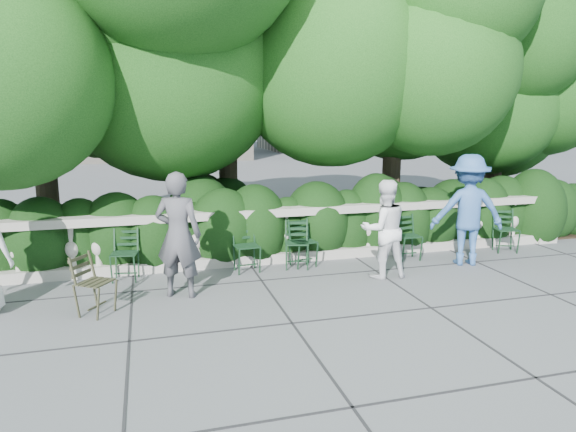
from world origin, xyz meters
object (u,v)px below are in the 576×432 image
object	(u,v)px
chair_b	(249,274)
person_older_blue	(468,210)
chair_c	(307,268)
chair_f	(507,254)
chair_a	(124,283)
chair_d	(297,270)
chair_weathered	(107,315)
person_woman_grey	(178,235)
person_casual_man	(384,229)
chair_e	(411,262)

from	to	relation	value
chair_b	person_older_blue	size ratio (longest dim) A/B	0.43
chair_c	chair_f	bearing A→B (deg)	-12.03
chair_a	chair_f	world-z (taller)	same
chair_d	chair_weathered	xyz separation A→B (m)	(-3.02, -1.26, 0.00)
chair_weathered	person_woman_grey	bearing A→B (deg)	-28.98
chair_d	chair_f	distance (m)	4.23
chair_d	person_woman_grey	bearing A→B (deg)	-145.48
chair_a	person_casual_man	xyz separation A→B (m)	(4.10, -0.79, 0.81)
chair_a	chair_d	distance (m)	2.84
person_older_blue	chair_weathered	bearing A→B (deg)	25.08
chair_b	person_woman_grey	world-z (taller)	person_woman_grey
chair_f	person_woman_grey	distance (m)	6.35
chair_f	person_casual_man	size ratio (longest dim) A/B	0.52
chair_a	person_casual_man	size ratio (longest dim) A/B	0.52
chair_weathered	person_casual_man	world-z (taller)	person_casual_man
chair_weathered	person_woman_grey	size ratio (longest dim) A/B	0.46
chair_b	person_woman_grey	xyz separation A→B (m)	(-1.18, -0.76, 0.92)
person_casual_man	person_older_blue	xyz separation A→B (m)	(1.76, 0.31, 0.17)
chair_c	person_woman_grey	size ratio (longest dim) A/B	0.46
chair_b	person_woman_grey	size ratio (longest dim) A/B	0.46
chair_c	person_casual_man	distance (m)	1.54
person_woman_grey	chair_c	bearing A→B (deg)	-137.58
chair_b	chair_weathered	distance (m)	2.54
chair_a	chair_e	xyz separation A→B (m)	(5.00, -0.12, 0.00)
chair_weathered	chair_a	bearing A→B (deg)	26.35
chair_e	person_casual_man	distance (m)	1.38
person_older_blue	chair_c	bearing A→B (deg)	7.41
chair_weathered	person_older_blue	size ratio (longest dim) A/B	0.43
person_woman_grey	chair_weathered	bearing A→B (deg)	49.09
chair_d	chair_c	bearing A→B (deg)	34.43
chair_d	person_woman_grey	xyz separation A→B (m)	(-2.01, -0.75, 0.92)
chair_a	chair_c	distance (m)	3.04
chair_a	chair_e	bearing A→B (deg)	8.07
person_woman_grey	chair_a	bearing A→B (deg)	-23.00
chair_weathered	person_casual_man	xyz separation A→B (m)	(4.28, 0.56, 0.81)
chair_c	person_woman_grey	bearing A→B (deg)	-170.05
person_woman_grey	person_casual_man	size ratio (longest dim) A/B	1.15
chair_d	chair_a	bearing A→B (deg)	-167.52
chair_b	chair_weathered	bearing A→B (deg)	-154.56
chair_c	chair_d	distance (m)	0.22
person_older_blue	chair_b	bearing A→B (deg)	10.79
chair_b	person_casual_man	bearing A→B (deg)	-23.92
chair_c	person_woman_grey	distance (m)	2.54
person_woman_grey	person_older_blue	xyz separation A→B (m)	(5.04, 0.35, 0.06)
chair_a	person_casual_man	bearing A→B (deg)	-1.45
chair_d	person_older_blue	size ratio (longest dim) A/B	0.43
chair_b	chair_c	xyz separation A→B (m)	(1.03, 0.06, 0.00)
chair_c	chair_f	distance (m)	4.03
chair_b	chair_c	bearing A→B (deg)	-1.61
chair_b	chair_f	world-z (taller)	same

